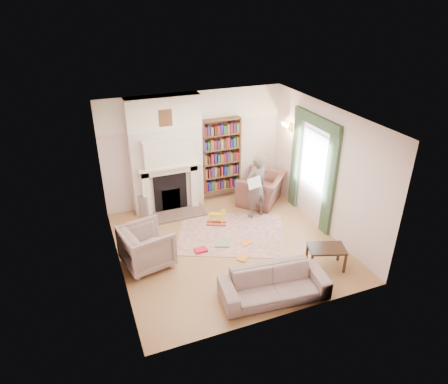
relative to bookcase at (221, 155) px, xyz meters
name	(u,v)px	position (x,y,z in m)	size (l,w,h in m)	color
floor	(228,245)	(-0.65, -2.12, -1.18)	(4.50, 4.50, 0.00)	#93623B
ceiling	(229,117)	(-0.65, -2.12, 1.62)	(4.50, 4.50, 0.00)	white
wall_back	(194,148)	(-0.65, 0.13, 0.22)	(4.50, 4.50, 0.00)	silver
wall_front	(284,247)	(-0.65, -4.37, 0.22)	(4.50, 4.50, 0.00)	silver
wall_left	(113,206)	(-2.90, -2.12, 0.22)	(4.50, 4.50, 0.00)	silver
wall_right	(325,169)	(1.60, -2.12, 0.22)	(4.50, 4.50, 0.00)	silver
fireplace	(166,156)	(-1.40, -0.07, 0.21)	(1.70, 0.58, 2.80)	silver
bookcase	(221,155)	(0.00, 0.00, 0.00)	(1.00, 0.24, 1.85)	brown
window	(314,161)	(1.58, -1.72, 0.27)	(0.02, 0.90, 1.30)	silver
curtain_left	(330,184)	(1.55, -2.42, 0.02)	(0.07, 0.32, 2.40)	#314A2F
curtain_right	(296,160)	(1.55, -1.02, 0.02)	(0.07, 0.32, 2.40)	#314A2F
pelmet	(317,121)	(1.54, -1.72, 1.20)	(0.09, 1.70, 0.24)	#314A2F
wall_sconce	(284,128)	(1.38, -0.62, 0.72)	(0.20, 0.24, 0.24)	gold
rug	(231,233)	(-0.43, -1.74, -1.17)	(2.33, 1.79, 0.01)	beige
armchair_reading	(261,189)	(0.86, -0.63, -0.80)	(1.15, 1.00, 0.74)	#54312D
armchair_left	(147,247)	(-2.37, -2.16, -0.76)	(0.88, 0.91, 0.83)	#B1A892
sofa	(274,284)	(-0.51, -3.90, -0.90)	(1.89, 0.74, 0.55)	gray
man_reading	(256,186)	(0.41, -1.23, -0.38)	(0.58, 0.38, 1.58)	#5A4E48
newspaper	(254,183)	(0.26, -1.43, -0.17)	(0.36, 0.02, 0.25)	silver
coffee_table	(326,257)	(0.84, -3.51, -0.95)	(0.70, 0.45, 0.45)	#342112
paraffin_heater	(144,206)	(-2.07, -0.25, -0.90)	(0.24, 0.24, 0.55)	#9EA0A5
rocking_horse	(216,217)	(-0.60, -1.26, -0.97)	(0.46, 0.18, 0.40)	yellow
board_game	(222,243)	(-0.76, -2.04, -1.15)	(0.32, 0.32, 0.03)	#D6C84B
game_box_lid	(201,250)	(-1.28, -2.14, -1.14)	(0.26, 0.18, 0.04)	red
comic_annuals	(245,250)	(-0.42, -2.45, -1.16)	(0.58, 0.73, 0.02)	red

